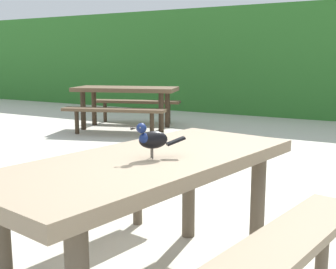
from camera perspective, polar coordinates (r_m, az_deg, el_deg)
The scene contains 3 objects.
picnic_table_foreground at distance 2.29m, azimuth -2.39°, elevation -7.40°, with size 1.94×1.96×0.74m.
bird_grackle at distance 2.18m, azimuth -2.22°, elevation -0.54°, with size 0.21×0.23×0.18m.
picnic_table_mid_right at distance 7.75m, azimuth -5.59°, elevation 4.87°, with size 2.15×2.14×0.74m.
Camera 1 is at (0.84, -1.78, 1.24)m, focal length 46.27 mm.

